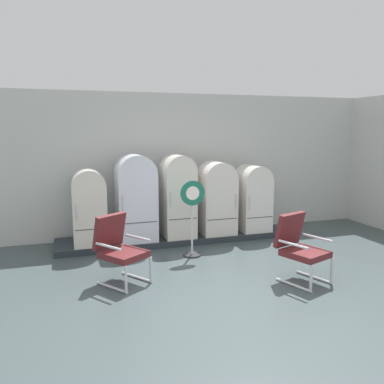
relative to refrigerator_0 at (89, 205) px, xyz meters
name	(u,v)px	position (x,y,z in m)	size (l,w,h in m)	color
ground	(238,304)	(1.66, -2.89, -0.87)	(12.00, 10.00, 0.05)	#3D494B
back_wall	(167,164)	(1.66, 0.77, 0.64)	(11.76, 0.12, 2.94)	silver
display_plinth	(175,238)	(1.66, 0.14, -0.79)	(4.61, 0.95, 0.11)	#262E34
refrigerator_0	(89,205)	(0.00, 0.00, 0.00)	(0.59, 0.62, 1.38)	silver
refrigerator_1	(136,195)	(0.87, 0.04, 0.13)	(0.72, 0.69, 1.63)	white
refrigerator_2	(178,193)	(1.69, 0.03, 0.12)	(0.60, 0.69, 1.60)	silver
refrigerator_3	(216,196)	(2.49, 0.03, 0.03)	(0.68, 0.68, 1.45)	silver
refrigerator_4	(253,196)	(3.31, 0.05, -0.02)	(0.61, 0.72, 1.36)	silver
armchair_left	(119,247)	(0.30, -1.73, -0.31)	(0.82, 0.86, 0.99)	silver
armchair_right	(299,245)	(2.81, -2.48, -0.31)	(0.74, 0.83, 0.99)	silver
sign_stand	(192,221)	(1.68, -0.91, -0.22)	(0.43, 0.32, 1.34)	#2D2D30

